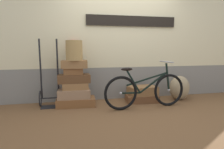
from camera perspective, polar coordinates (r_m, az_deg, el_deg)
The scene contains 14 objects.
ground at distance 3.88m, azimuth 5.29°, elevation -9.87°, with size 10.24×5.20×0.06m, color brown.
station_building at distance 4.52m, azimuth 2.30°, elevation 8.70°, with size 8.24×0.74×2.44m.
suitcase_0 at distance 4.03m, azimuth -10.23°, elevation -7.66°, with size 0.74×0.40×0.16m, color brown.
suitcase_1 at distance 3.98m, azimuth -10.78°, elevation -5.40°, with size 0.62×0.34×0.17m, color #937051.
suitcase_2 at distance 3.97m, azimuth -10.45°, elevation -3.25°, with size 0.49×0.26×0.13m, color olive.
suitcase_3 at distance 3.97m, azimuth -10.79°, elevation -1.15°, with size 0.62×0.30×0.16m, color brown.
suitcase_4 at distance 3.95m, azimuth -10.99°, elevation 0.89°, with size 0.37×0.21×0.12m, color brown.
suitcase_5 at distance 3.95m, azimuth -10.62°, elevation 2.90°, with size 0.50×0.28×0.15m, color olive.
suitcase_6 at distance 4.33m, azimuth 8.41°, elevation -6.65°, with size 0.65×0.43×0.15m, color brown.
suitcase_7 at distance 4.31m, azimuth 8.67°, elevation -4.50°, with size 0.58×0.39×0.18m, color olive.
wicker_basket at distance 3.91m, azimuth -10.73°, elevation 6.77°, with size 0.31×0.31×0.38m, color #A8844C.
luggage_trolley at distance 4.08m, azimuth -17.26°, elevation -4.60°, with size 0.40×0.37×1.30m.
burlap_sack at distance 4.64m, azimuth 18.67°, elevation -3.61°, with size 0.44×0.37×0.53m, color #9E8966.
bicycle at distance 3.82m, azimuth 9.52°, elevation -4.46°, with size 1.62×0.46×0.88m.
Camera 1 is at (-1.15, -3.52, 1.13)m, focal length 32.06 mm.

